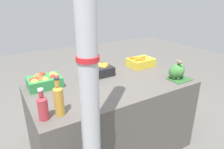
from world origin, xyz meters
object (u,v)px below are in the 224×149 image
Objects in this scene: broccoli_pile at (177,71)px; juice_bottle_amber at (59,100)px; orange_crate at (99,70)px; juice_bottle_ruby at (43,107)px; carrot_crate at (141,62)px; apple_crate at (44,81)px; support_pole at (89,79)px; sparrow_bird at (180,62)px.

juice_bottle_amber is at bearing -178.42° from broccoli_pile.
juice_bottle_amber reaches higher than broccoli_pile.
orange_crate is 0.94m from juice_bottle_ruby.
juice_bottle_amber reaches higher than carrot_crate.
apple_crate is at bearing 87.61° from juice_bottle_amber.
apple_crate is 1.20m from carrot_crate.
juice_bottle_ruby is at bearing -104.13° from apple_crate.
carrot_crate is at bearing 38.97° from support_pole.
juice_bottle_amber reaches higher than apple_crate.
support_pole is 1.51m from carrot_crate.
carrot_crate is 1.03× the size of juice_bottle_amber.
orange_crate is at bearing 37.24° from juice_bottle_ruby.
carrot_crate is at bearing 22.74° from juice_bottle_ruby.
support_pole is at bearing -162.01° from broccoli_pile.
orange_crate is 1.03× the size of juice_bottle_amber.
apple_crate is 1.38m from sparrow_bird.
carrot_crate is 1.28× the size of juice_bottle_ruby.
support_pole reaches higher than juice_bottle_amber.
carrot_crate reaches higher than apple_crate.
apple_crate is at bearing 93.88° from support_pole.
sparrow_bird is (1.29, 0.01, 0.07)m from juice_bottle_amber.
juice_bottle_ruby is at bearing -157.26° from carrot_crate.
juice_bottle_ruby is at bearing -64.66° from sparrow_bird.
sparrow_bird reaches higher than carrot_crate.
sparrow_bird is at bearing -40.36° from orange_crate.
juice_bottle_ruby is (-1.42, -0.04, 0.02)m from broccoli_pile.
juice_bottle_amber is at bearing -92.39° from apple_crate.
orange_crate is at bearing -105.57° from sparrow_bird.
carrot_crate is (1.14, 0.92, -0.35)m from support_pole.
juice_bottle_ruby reaches higher than sparrow_bird.
broccoli_pile is at bearing -38.66° from orange_crate.
broccoli_pile is 0.11m from sparrow_bird.
broccoli_pile is at bearing 1.58° from juice_bottle_amber.
broccoli_pile is 1.42m from juice_bottle_ruby.
carrot_crate is 0.57m from sparrow_bird.
support_pole is 1.31m from broccoli_pile.
juice_bottle_amber reaches higher than juice_bottle_ruby.
juice_bottle_ruby is (-0.20, 0.36, -0.30)m from support_pole.
support_pole is 1.27m from sparrow_bird.
carrot_crate is 1.46m from juice_bottle_ruby.
sparrow_bird is at bearing -119.99° from broccoli_pile.
sparrow_bird reaches higher than orange_crate.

